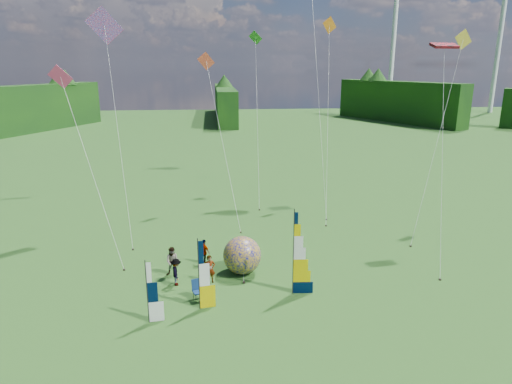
{
  "coord_description": "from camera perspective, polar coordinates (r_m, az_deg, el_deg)",
  "views": [
    {
      "loc": [
        -3.35,
        -19.84,
        12.22
      ],
      "look_at": [
        -1.0,
        4.0,
        5.5
      ],
      "focal_mm": 32.0,
      "sensor_mm": 36.0,
      "label": 1
    }
  ],
  "objects": [
    {
      "name": "kite_whale",
      "position": [
        40.72,
        7.82,
        13.57
      ],
      "size": [
        7.57,
        14.23,
        21.66
      ],
      "primitive_type": null,
      "rotation": [
        0.0,
        0.0,
        -0.3
      ],
      "color": "black",
      "rests_on": "ground"
    },
    {
      "name": "treeline_ring",
      "position": [
        21.74,
        3.69,
        -6.58
      ],
      "size": [
        210.0,
        210.0,
        8.0
      ],
      "primitive_type": null,
      "color": "#1E4F10",
      "rests_on": "ground"
    },
    {
      "name": "spectator_d",
      "position": [
        29.2,
        -6.51,
        -7.44
      ],
      "size": [
        0.97,
        0.93,
        1.63
      ],
      "primitive_type": "imported",
      "rotation": [
        0.0,
        0.0,
        2.4
      ],
      "color": "#66594C",
      "rests_on": "ground"
    },
    {
      "name": "spectator_a",
      "position": [
        26.78,
        -5.77,
        -9.57
      ],
      "size": [
        0.68,
        0.52,
        1.67
      ],
      "primitive_type": "imported",
      "rotation": [
        0.0,
        0.0,
        0.22
      ],
      "color": "#66594C",
      "rests_on": "ground"
    },
    {
      "name": "turbine_left",
      "position": [
        136.3,
        27.97,
        15.09
      ],
      "size": [
        8.0,
        1.2,
        30.0
      ],
      "primitive_type": null,
      "color": "silver",
      "rests_on": "ground"
    },
    {
      "name": "side_banner_far",
      "position": [
        23.11,
        -13.45,
        -12.18
      ],
      "size": [
        0.95,
        0.22,
        3.18
      ],
      "primitive_type": null,
      "rotation": [
        0.0,
        0.0,
        0.12
      ],
      "color": "white",
      "rests_on": "ground"
    },
    {
      "name": "small_kite_green",
      "position": [
        42.79,
        0.16,
        9.95
      ],
      "size": [
        7.12,
        12.2,
        15.91
      ],
      "primitive_type": null,
      "rotation": [
        0.0,
        0.0,
        -0.38
      ],
      "color": "green",
      "rests_on": "ground"
    },
    {
      "name": "kite_parafoil",
      "position": [
        31.09,
        22.43,
        6.03
      ],
      "size": [
        6.86,
        11.75,
        15.3
      ],
      "primitive_type": null,
      "rotation": [
        0.0,
        0.0,
        -0.04
      ],
      "color": "red",
      "rests_on": "ground"
    },
    {
      "name": "spectator_b",
      "position": [
        27.9,
        -10.36,
        -8.54
      ],
      "size": [
        0.92,
        0.52,
        1.8
      ],
      "primitive_type": "imported",
      "rotation": [
        0.0,
        0.0,
        -0.11
      ],
      "color": "#66594C",
      "rests_on": "ground"
    },
    {
      "name": "small_kite_pink",
      "position": [
        31.13,
        -20.06,
        3.9
      ],
      "size": [
        7.35,
        9.24,
        12.76
      ],
      "primitive_type": null,
      "rotation": [
        0.0,
        0.0,
        -0.02
      ],
      "color": "#EC3D74",
      "rests_on": "ground"
    },
    {
      "name": "small_kite_red",
      "position": [
        36.81,
        -4.25,
        7.31
      ],
      "size": [
        8.43,
        12.14,
        13.79
      ],
      "primitive_type": null,
      "rotation": [
        0.0,
        0.0,
        0.35
      ],
      "color": "#C5452D",
      "rests_on": "ground"
    },
    {
      "name": "turbine_right",
      "position": [
        131.12,
        16.69,
        16.25
      ],
      "size": [
        8.0,
        1.2,
        30.0
      ],
      "primitive_type": null,
      "color": "silver",
      "rests_on": "ground"
    },
    {
      "name": "feather_banner_main",
      "position": [
        24.9,
        4.7,
        -7.71
      ],
      "size": [
        1.29,
        0.18,
        4.73
      ],
      "primitive_type": null,
      "rotation": [
        0.0,
        0.0,
        -0.06
      ],
      "color": "black",
      "rests_on": "ground"
    },
    {
      "name": "side_banner_left",
      "position": [
        23.7,
        -7.16,
        -10.33
      ],
      "size": [
        1.04,
        0.27,
        3.76
      ],
      "primitive_type": null,
      "rotation": [
        0.0,
        0.0,
        0.17
      ],
      "color": "#D7B900",
      "rests_on": "ground"
    },
    {
      "name": "kite_rainbow_delta",
      "position": [
        33.48,
        -16.97,
        8.71
      ],
      "size": [
        9.41,
        12.02,
        17.11
      ],
      "primitive_type": null,
      "rotation": [
        0.0,
        0.0,
        0.33
      ],
      "color": "#FD2A2C",
      "rests_on": "ground"
    },
    {
      "name": "small_kite_yellow",
      "position": [
        36.1,
        21.93,
        7.34
      ],
      "size": [
        10.28,
        11.07,
        15.38
      ],
      "primitive_type": null,
      "rotation": [
        0.0,
        0.0,
        0.2
      ],
      "color": "yellow",
      "rests_on": "ground"
    },
    {
      "name": "ground",
      "position": [
        23.55,
        3.51,
        -15.63
      ],
      "size": [
        220.0,
        220.0,
        0.0
      ],
      "primitive_type": "plane",
      "color": "#3A7026",
      "rests_on": "ground"
    },
    {
      "name": "small_kite_orange",
      "position": [
        38.93,
        9.01,
        9.86
      ],
      "size": [
        8.62,
        12.38,
        16.82
      ],
      "primitive_type": null,
      "rotation": [
        0.0,
        0.0,
        0.4
      ],
      "color": "orange",
      "rests_on": "ground"
    },
    {
      "name": "camp_chair",
      "position": [
        25.14,
        -7.18,
        -12.1
      ],
      "size": [
        0.82,
        0.82,
        1.12
      ],
      "primitive_type": null,
      "rotation": [
        0.0,
        0.0,
        0.33
      ],
      "color": "navy",
      "rests_on": "ground"
    },
    {
      "name": "spectator_c",
      "position": [
        26.79,
        -9.94,
        -9.82
      ],
      "size": [
        0.52,
        1.08,
        1.6
      ],
      "primitive_type": "imported",
      "rotation": [
        0.0,
        0.0,
        1.7
      ],
      "color": "#66594C",
      "rests_on": "ground"
    },
    {
      "name": "bol_inflatable",
      "position": [
        27.69,
        -1.75,
        -7.9
      ],
      "size": [
        3.04,
        3.04,
        2.3
      ],
      "primitive_type": "sphere",
      "rotation": [
        0.0,
        0.0,
        -0.42
      ],
      "color": "#000670",
      "rests_on": "ground"
    }
  ]
}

